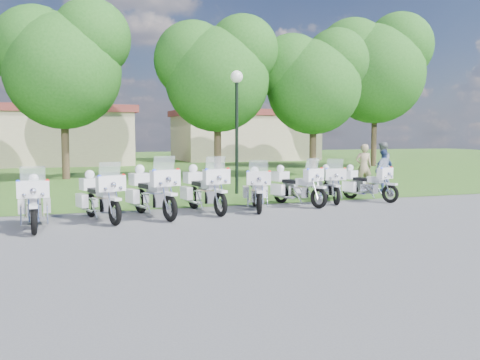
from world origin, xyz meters
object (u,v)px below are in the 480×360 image
object	(u,v)px
bystander_b	(382,164)
motorcycle_5	(296,185)
motorcycle_3	(204,188)
motorcycle_4	(256,188)
motorcycle_0	(34,202)
bystander_a	(364,167)
motorcycle_2	(152,191)
motorcycle_7	(367,183)
lamp_post	(237,102)
motorcycle_6	(330,183)
bystander_c	(384,171)
motorcycle_1	(100,196)

from	to	relation	value
bystander_b	motorcycle_5	bearing A→B (deg)	-5.17
motorcycle_3	motorcycle_4	size ratio (longest dim) A/B	1.10
motorcycle_0	bystander_a	distance (m)	13.01
motorcycle_2	motorcycle_7	size ratio (longest dim) A/B	1.21
motorcycle_5	motorcycle_0	bearing A→B (deg)	-8.97
motorcycle_5	bystander_a	bearing A→B (deg)	-164.18
lamp_post	motorcycle_6	bearing A→B (deg)	-55.59
motorcycle_0	bystander_b	distance (m)	15.09
motorcycle_6	bystander_c	size ratio (longest dim) A/B	1.29
motorcycle_1	motorcycle_6	bearing A→B (deg)	174.61
motorcycle_6	motorcycle_3	bearing A→B (deg)	26.66
motorcycle_0	bystander_c	world-z (taller)	bystander_c
motorcycle_6	bystander_c	xyz separation A→B (m)	(3.28, 1.77, 0.20)
motorcycle_4	bystander_a	bearing A→B (deg)	-130.85
motorcycle_7	lamp_post	xyz separation A→B (m)	(-3.38, 3.23, 2.74)
motorcycle_1	motorcycle_4	bearing A→B (deg)	170.40
motorcycle_1	motorcycle_6	world-z (taller)	motorcycle_1
bystander_a	bystander_b	size ratio (longest dim) A/B	0.97
motorcycle_0	bystander_a	xyz separation A→B (m)	(12.03, 4.96, 0.26)
motorcycle_4	motorcycle_7	bearing A→B (deg)	-153.35
motorcycle_7	motorcycle_2	bearing A→B (deg)	-15.90
motorcycle_4	bystander_b	size ratio (longest dim) A/B	1.17
bystander_c	motorcycle_7	bearing A→B (deg)	29.23
motorcycle_0	motorcycle_4	bearing A→B (deg)	-169.99
motorcycle_0	motorcycle_1	bearing A→B (deg)	-158.52
motorcycle_7	motorcycle_4	bearing A→B (deg)	-13.98
motorcycle_0	motorcycle_4	distance (m)	6.08
motorcycle_0	bystander_b	size ratio (longest dim) A/B	1.22
lamp_post	motorcycle_0	bearing A→B (deg)	-143.12
motorcycle_1	motorcycle_5	xyz separation A→B (m)	(5.92, 0.94, -0.02)
motorcycle_0	lamp_post	distance (m)	8.88
motorcycle_4	lamp_post	bearing A→B (deg)	-84.56
motorcycle_1	motorcycle_4	xyz separation A→B (m)	(4.44, 0.49, -0.02)
lamp_post	bystander_b	size ratio (longest dim) A/B	2.44
motorcycle_3	motorcycle_4	world-z (taller)	motorcycle_3
lamp_post	motorcycle_3	bearing A→B (deg)	-120.97
motorcycle_3	bystander_a	xyz separation A→B (m)	(7.60, 3.78, 0.22)
motorcycle_4	motorcycle_6	world-z (taller)	motorcycle_4
motorcycle_3	motorcycle_5	world-z (taller)	motorcycle_3
motorcycle_7	lamp_post	distance (m)	5.42
motorcycle_1	bystander_b	size ratio (longest dim) A/B	1.21
lamp_post	bystander_c	size ratio (longest dim) A/B	2.78
motorcycle_1	motorcycle_7	bearing A→B (deg)	172.15
motorcycle_2	bystander_c	bearing A→B (deg)	-177.43
motorcycle_0	motorcycle_5	distance (m)	7.62
motorcycle_4	bystander_c	xyz separation A→B (m)	(6.19, 2.65, 0.18)
motorcycle_6	bystander_c	world-z (taller)	bystander_c
motorcycle_2	motorcycle_6	world-z (taller)	motorcycle_2
motorcycle_7	motorcycle_1	bearing A→B (deg)	-15.82
bystander_b	motorcycle_7	bearing A→B (deg)	8.82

